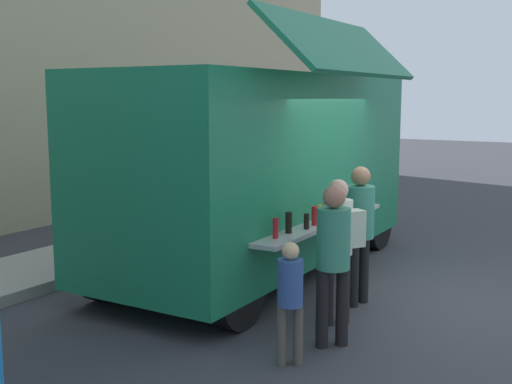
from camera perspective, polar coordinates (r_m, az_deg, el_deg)
The scene contains 7 objects.
ground_plane at distance 8.50m, azimuth 14.25°, elevation -9.07°, with size 60.00×60.00×0.00m, color #38383D.
food_truck_main at distance 9.14m, azimuth 0.58°, elevation 2.35°, with size 5.77×3.03×3.51m.
trash_bin at distance 14.23m, azimuth 1.60°, elevation 0.28°, with size 0.60×0.60×0.98m, color #2F5F3A.
customer_front_ordering at distance 7.81m, azimuth 9.24°, elevation -2.74°, with size 0.35×0.35×1.70m.
customer_mid_with_backpack at distance 7.07m, azimuth 7.44°, elevation -4.01°, with size 0.47×0.53×1.64m.
customer_rear_waiting at distance 6.46m, azimuth 6.91°, elevation -5.30°, with size 0.34×0.34×1.66m.
child_near_queue at distance 6.05m, azimuth 3.08°, elevation -8.94°, with size 0.24×0.24×1.20m.
Camera 1 is at (-7.78, -2.29, 2.53)m, focal length 44.78 mm.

